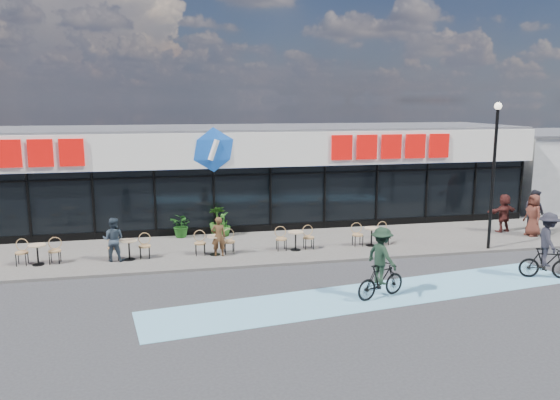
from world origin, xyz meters
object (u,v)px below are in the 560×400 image
potted_plant_left (224,224)px  potted_plant_right (218,220)px  cyclist_a (381,267)px  pedestrian_b (534,212)px  pedestrian_a (533,215)px  cyclist_b (547,249)px  patron_left (219,236)px  patron_right (113,239)px  pedestrian_c (504,213)px  lamp_post (494,164)px  potted_plant_mid (182,225)px

potted_plant_left → potted_plant_right: (-0.22, 0.26, 0.11)m
cyclist_a → pedestrian_b: bearing=31.5°
pedestrian_a → cyclist_a: cyclist_a is taller
pedestrian_b → cyclist_b: (-3.36, -5.21, -0.05)m
patron_left → patron_right: (-3.79, 0.16, 0.05)m
potted_plant_right → pedestrian_b: size_ratio=0.65×
pedestrian_c → cyclist_a: cyclist_a is taller
lamp_post → patron_left: 10.89m
potted_plant_mid → pedestrian_c: pedestrian_c is taller
patron_right → cyclist_b: cyclist_b is taller
pedestrian_a → pedestrian_b: 0.44m
patron_right → pedestrian_b: 17.59m
patron_right → pedestrian_c: size_ratio=0.95×
pedestrian_b → pedestrian_c: bearing=53.5°
potted_plant_left → pedestrian_c: bearing=-8.3°
cyclist_b → pedestrian_a: bearing=57.7°
potted_plant_left → patron_left: size_ratio=0.70×
pedestrian_a → pedestrian_b: (0.28, 0.33, 0.07)m
lamp_post → pedestrian_a: 4.13m
potted_plant_left → patron_right: bearing=-146.1°
potted_plant_mid → pedestrian_b: size_ratio=0.53×
pedestrian_b → cyclist_b: 6.20m
potted_plant_right → pedestrian_b: bearing=-11.1°
patron_left → cyclist_a: bearing=132.2°
lamp_post → potted_plant_mid: bearing=159.9°
potted_plant_mid → cyclist_a: 10.04m
cyclist_a → patron_left: bearing=130.2°
patron_left → cyclist_a: 6.74m
potted_plant_right → pedestrian_b: 13.77m
potted_plant_mid → cyclist_b: cyclist_b is taller
potted_plant_left → pedestrian_a: bearing=-11.8°
pedestrian_c → cyclist_b: (-2.32, -5.82, 0.08)m
pedestrian_c → pedestrian_b: bearing=137.6°
cyclist_b → potted_plant_left: bearing=142.6°
potted_plant_left → cyclist_a: size_ratio=0.49×
pedestrian_a → pedestrian_b: pedestrian_b is taller
potted_plant_mid → patron_left: patron_left is taller
cyclist_a → patron_right: bearing=146.9°
patron_right → pedestrian_b: size_ratio=0.82×
lamp_post → cyclist_b: (-0.08, -3.43, -2.41)m
potted_plant_right → cyclist_a: cyclist_a is taller
patron_left → pedestrian_a: pedestrian_a is taller
potted_plant_left → pedestrian_c: size_ratio=0.62×
potted_plant_left → cyclist_a: 9.05m
potted_plant_right → patron_left: size_ratio=0.84×
potted_plant_mid → lamp_post: bearing=-20.1°
potted_plant_right → cyclist_a: bearing=-64.3°
potted_plant_mid → cyclist_b: 14.02m
lamp_post → cyclist_b: size_ratio=2.54×
potted_plant_right → lamp_post: bearing=-23.4°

